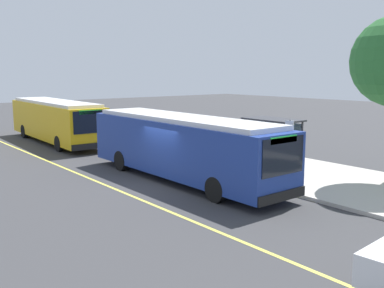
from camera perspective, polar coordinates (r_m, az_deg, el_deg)
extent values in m
plane|color=#38383A|center=(19.71, -3.40, -5.16)|extent=(120.00, 120.00, 0.00)
cube|color=#B7B2A8|center=(23.58, 8.58, -2.67)|extent=(44.00, 6.40, 0.15)
cube|color=#E0D64C|center=(18.57, -8.97, -6.15)|extent=(36.00, 0.14, 0.01)
cube|color=navy|center=(20.08, -1.35, -0.36)|extent=(11.72, 2.57, 2.40)
cube|color=silver|center=(19.91, -1.37, 3.33)|extent=(10.78, 2.32, 0.20)
cube|color=black|center=(15.83, 11.70, -1.56)|extent=(0.04, 2.17, 1.34)
cube|color=black|center=(20.84, 1.46, 0.79)|extent=(10.31, 0.06, 1.06)
cube|color=yellow|center=(21.06, 1.45, -2.62)|extent=(11.13, 0.05, 0.28)
cube|color=#26D83F|center=(15.73, 11.79, 0.54)|extent=(0.03, 1.40, 0.24)
cube|color=black|center=(16.15, 11.58, -6.64)|extent=(0.08, 2.50, 0.36)
cylinder|color=black|center=(18.43, 8.46, -4.66)|extent=(1.00, 0.28, 1.00)
cylinder|color=black|center=(16.85, 3.09, -5.90)|extent=(1.00, 0.28, 1.00)
cylinder|color=black|center=(23.73, -4.30, -1.47)|extent=(1.00, 0.28, 1.00)
cylinder|color=black|center=(22.53, -9.14, -2.14)|extent=(1.00, 0.28, 1.00)
cube|color=gold|center=(32.49, -17.22, 2.90)|extent=(12.01, 2.96, 2.40)
cube|color=silver|center=(32.38, -17.33, 5.19)|extent=(11.05, 2.68, 0.20)
cube|color=black|center=(26.91, -12.96, 2.78)|extent=(0.12, 2.17, 1.34)
cube|color=black|center=(32.91, -15.13, 3.58)|extent=(10.50, 0.41, 1.06)
cube|color=black|center=(33.05, -15.03, 1.39)|extent=(11.33, 0.42, 0.28)
cube|color=#26D83F|center=(26.85, -13.00, 4.03)|extent=(0.08, 1.40, 0.24)
cube|color=black|center=(27.09, -12.84, -0.28)|extent=(0.17, 2.50, 0.36)
cylinder|color=black|center=(29.63, -12.61, 0.47)|extent=(1.01, 0.31, 1.00)
cylinder|color=black|center=(28.78, -16.80, 0.05)|extent=(1.01, 0.31, 1.00)
cylinder|color=black|center=(36.34, -17.33, 1.86)|extent=(1.01, 0.31, 1.00)
cylinder|color=black|center=(35.65, -20.83, 1.54)|extent=(1.01, 0.31, 1.00)
cylinder|color=#333338|center=(22.12, 13.97, -0.27)|extent=(0.10, 0.10, 2.40)
cylinder|color=#333338|center=(21.11, 11.83, -0.63)|extent=(0.10, 0.10, 2.40)
cylinder|color=#333338|center=(23.76, 8.99, 0.54)|extent=(0.10, 0.10, 2.40)
cylinder|color=#333338|center=(22.82, 6.79, 0.23)|extent=(0.10, 0.10, 2.40)
cube|color=#333338|center=(22.27, 10.42, 3.14)|extent=(2.90, 1.60, 0.08)
cube|color=#4C606B|center=(22.92, 11.39, 0.15)|extent=(2.47, 0.04, 2.16)
cube|color=navy|center=(23.29, 7.91, 0.27)|extent=(0.06, 1.11, 1.82)
cube|color=brown|center=(22.83, 10.33, -1.76)|extent=(1.60, 0.44, 0.06)
cube|color=brown|center=(22.96, 10.74, -1.00)|extent=(1.60, 0.05, 0.44)
cube|color=#333338|center=(23.34, 8.98, -2.05)|extent=(0.08, 0.40, 0.45)
cube|color=#333338|center=(22.42, 11.70, -2.59)|extent=(0.08, 0.40, 0.45)
cylinder|color=#333338|center=(18.95, 12.40, -1.15)|extent=(0.07, 0.07, 2.80)
cube|color=white|center=(18.77, 12.48, 2.15)|extent=(0.44, 0.03, 0.56)
cube|color=red|center=(18.76, 12.45, 2.14)|extent=(0.40, 0.01, 0.16)
cylinder|color=#282D47|center=(20.33, 9.74, -3.17)|extent=(0.14, 0.14, 0.85)
cylinder|color=#282D47|center=(20.20, 9.40, -3.24)|extent=(0.14, 0.14, 0.85)
cube|color=beige|center=(20.12, 9.62, -1.16)|extent=(0.24, 0.40, 0.62)
sphere|color=tan|center=(20.05, 9.66, 0.02)|extent=(0.22, 0.22, 0.22)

